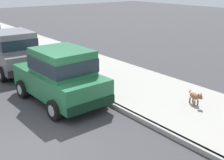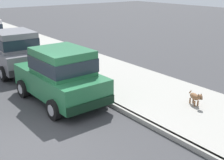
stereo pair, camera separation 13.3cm
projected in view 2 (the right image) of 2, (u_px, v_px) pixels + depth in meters
name	position (u px, v px, depth m)	size (l,w,h in m)	color
ground_plane	(26.00, 145.00, 7.42)	(80.00, 80.00, 0.00)	#38383A
curb	(123.00, 110.00, 9.23)	(0.16, 64.00, 0.14)	gray
sidewalk	(163.00, 97.00, 10.27)	(3.60, 64.00, 0.14)	#99968E
car_green_hatchback	(61.00, 75.00, 9.75)	(2.03, 3.84, 1.88)	#23663D
car_grey_hatchback	(15.00, 51.00, 13.10)	(2.05, 3.85, 1.88)	slate
dog_brown	(196.00, 97.00, 9.34)	(0.36, 0.72, 0.49)	brown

